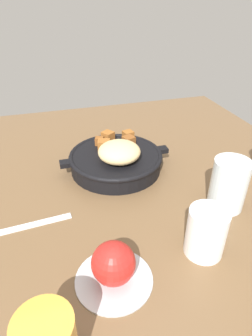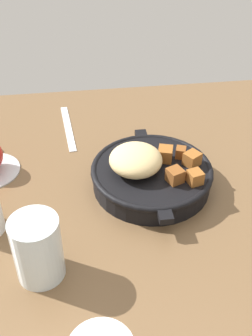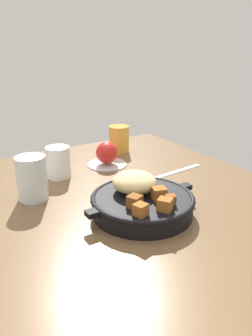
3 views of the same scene
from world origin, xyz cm
name	(u,v)px [view 1 (image 1 of 3)]	position (x,y,z in cm)	size (l,w,h in cm)	color
ground_plane	(138,181)	(0.00, 0.00, -1.20)	(93.02, 101.88, 2.40)	brown
cast_iron_skillet	(116,159)	(4.36, -4.84, 3.18)	(27.69, 23.38, 8.94)	black
saucer_plate	(114,279)	(13.06, 26.89, 0.30)	(12.44, 12.44, 0.60)	#B7BABF
red_apple	(113,263)	(13.06, 26.89, 4.05)	(6.90, 6.90, 6.90)	red
butter_knife	(20,227)	(27.62, 10.51, 0.18)	(19.83, 1.60, 0.36)	silver
water_glass_tall	(229,185)	(-14.06, 15.51, 5.48)	(7.39, 7.39, 10.95)	silver
white_creamer_pitcher	(206,232)	(-3.46, 25.42, 4.49)	(6.72, 6.72, 8.98)	white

